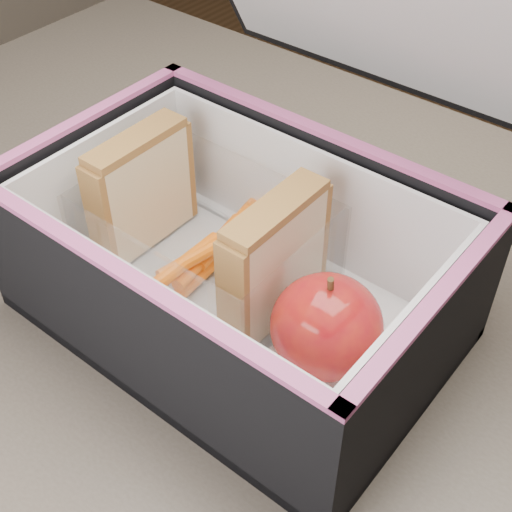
% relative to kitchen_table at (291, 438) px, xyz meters
% --- Properties ---
extents(kitchen_table, '(1.20, 0.80, 0.75)m').
position_rel_kitchen_table_xyz_m(kitchen_table, '(0.00, 0.00, 0.00)').
color(kitchen_table, '#60544A').
rests_on(kitchen_table, ground).
extents(lunch_bag, '(0.31, 0.31, 0.30)m').
position_rel_kitchen_table_xyz_m(lunch_bag, '(-0.06, 0.02, 0.16)').
color(lunch_bag, black).
rests_on(lunch_bag, kitchen_table).
extents(plastic_tub, '(0.18, 0.13, 0.07)m').
position_rel_kitchen_table_xyz_m(plastic_tub, '(-0.11, 0.02, 0.14)').
color(plastic_tub, white).
rests_on(plastic_tub, lunch_bag).
extents(sandwich_left, '(0.03, 0.09, 0.10)m').
position_rel_kitchen_table_xyz_m(sandwich_left, '(-0.17, 0.02, 0.16)').
color(sandwich_left, '#D3B686').
rests_on(sandwich_left, plastic_tub).
extents(sandwich_right, '(0.03, 0.09, 0.10)m').
position_rel_kitchen_table_xyz_m(sandwich_right, '(-0.04, 0.02, 0.16)').
color(sandwich_right, '#D3B686').
rests_on(sandwich_right, plastic_tub).
extents(carrot_sticks, '(0.04, 0.16, 0.03)m').
position_rel_kitchen_table_xyz_m(carrot_sticks, '(-0.11, 0.03, 0.12)').
color(carrot_sticks, orange).
rests_on(carrot_sticks, plastic_tub).
extents(paper_napkin, '(0.08, 0.08, 0.01)m').
position_rel_kitchen_table_xyz_m(paper_napkin, '(0.02, 0.01, 0.11)').
color(paper_napkin, white).
rests_on(paper_napkin, lunch_bag).
extents(red_apple, '(0.10, 0.10, 0.08)m').
position_rel_kitchen_table_xyz_m(red_apple, '(0.02, 0.00, 0.15)').
color(red_apple, maroon).
rests_on(red_apple, paper_napkin).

